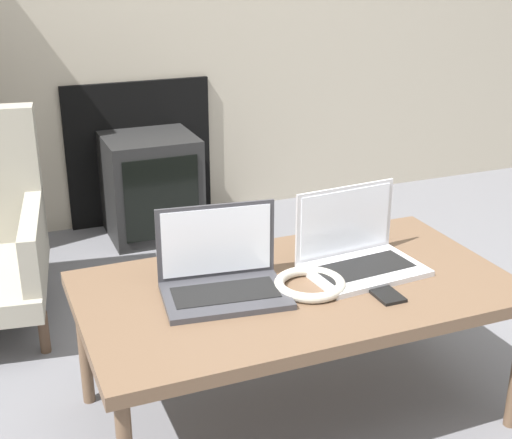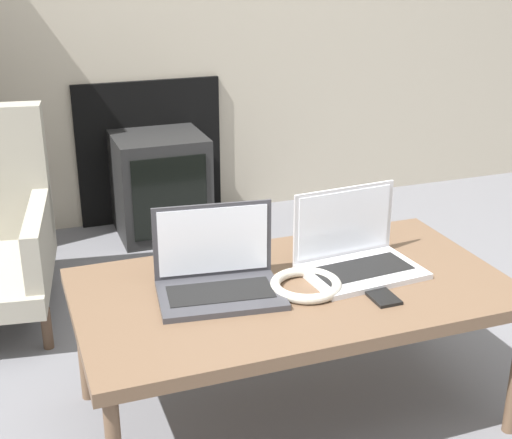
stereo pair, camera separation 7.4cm
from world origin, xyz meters
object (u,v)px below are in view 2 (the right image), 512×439
Objects in this scene: laptop_right at (355,253)px; headphones at (306,285)px; laptop_left at (218,274)px; phone at (381,295)px; tv at (160,185)px.

headphones is at bearing -162.64° from laptop_right.
phone is (0.40, -0.18, -0.05)m from laptop_left.
laptop_left is at bearing 155.29° from phone.
laptop_left is 1.80× the size of headphones.
tv is (-0.23, 1.66, -0.19)m from phone.
laptop_left is 0.73× the size of tv.
tv is (0.17, 1.48, -0.23)m from laptop_left.
laptop_right is (0.41, 0.00, 0.00)m from laptop_left.
tv is at bearing 92.05° from headphones.
laptop_right is 0.19m from phone.
laptop_right reaches higher than headphones.
headphones is 0.41× the size of tv.
laptop_left is 2.93× the size of phone.
laptop_right is 2.85× the size of phone.
phone is at bearing -17.39° from laptop_left.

